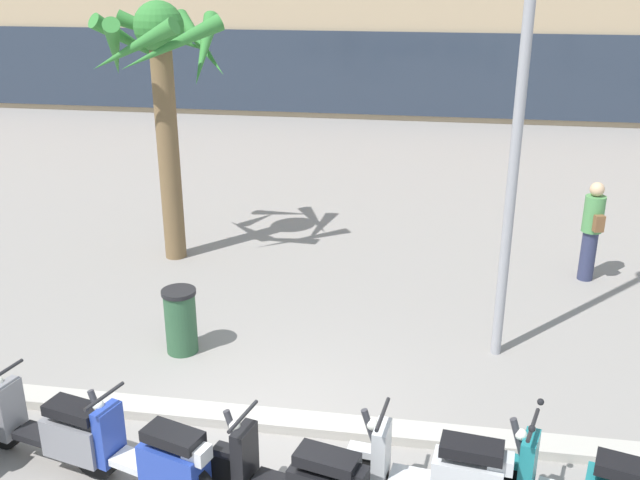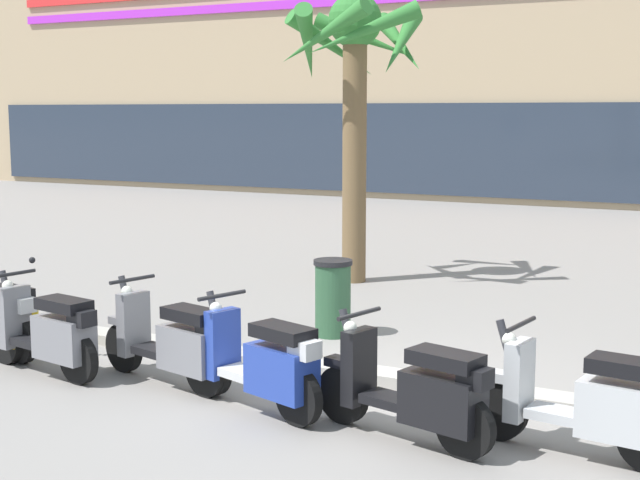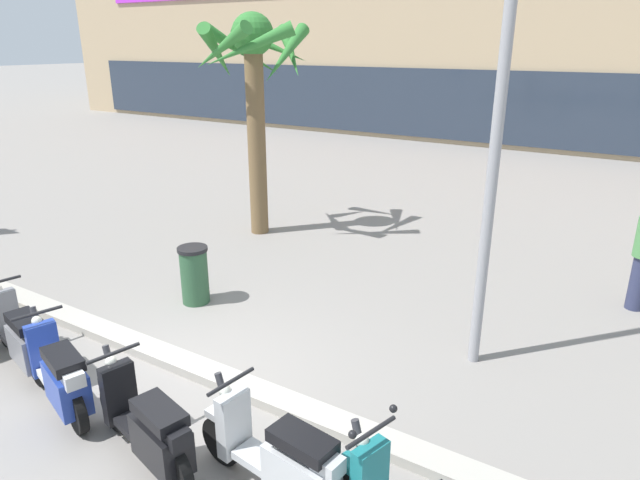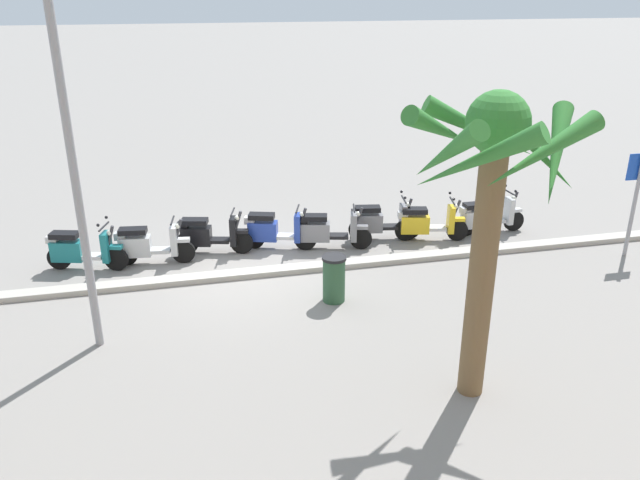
% 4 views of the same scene
% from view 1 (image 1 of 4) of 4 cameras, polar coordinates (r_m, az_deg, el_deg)
% --- Properties ---
extents(ground_plane, '(200.00, 200.00, 0.00)m').
position_cam_1_polar(ground_plane, '(8.70, -5.33, -15.43)').
color(ground_plane, gray).
extents(curb_strip, '(60.00, 0.36, 0.12)m').
position_cam_1_polar(curb_strip, '(8.93, -4.81, -13.88)').
color(curb_strip, '#ADA89E').
rests_on(curb_strip, ground).
extents(scooter_grey_mid_rear, '(1.79, 0.73, 1.04)m').
position_cam_1_polar(scooter_grey_mid_rear, '(8.54, -20.17, -13.86)').
color(scooter_grey_mid_rear, black).
rests_on(scooter_grey_mid_rear, ground).
extents(scooter_blue_gap_after_mid, '(1.70, 0.78, 1.04)m').
position_cam_1_polar(scooter_blue_gap_after_mid, '(7.85, -12.99, -16.37)').
color(scooter_blue_gap_after_mid, black).
rests_on(scooter_blue_gap_after_mid, ground).
extents(scooter_black_second_in_line, '(1.76, 0.73, 1.04)m').
position_cam_1_polar(scooter_black_second_in_line, '(7.42, -1.65, -18.37)').
color(scooter_black_second_in_line, black).
rests_on(scooter_black_second_in_line, ground).
extents(scooter_silver_last_in_row, '(1.78, 0.60, 1.04)m').
position_cam_1_polar(scooter_silver_last_in_row, '(7.58, 9.44, -17.62)').
color(scooter_silver_last_in_row, black).
rests_on(scooter_silver_last_in_row, ground).
extents(palm_tree_near_sign, '(2.48, 2.52, 4.58)m').
position_cam_1_polar(palm_tree_near_sign, '(12.97, -12.31, 12.95)').
color(palm_tree_near_sign, brown).
rests_on(palm_tree_near_sign, ground).
extents(pedestrian_by_palm_tree, '(0.34, 0.46, 1.75)m').
position_cam_1_polar(pedestrian_by_palm_tree, '(13.11, 20.64, 0.84)').
color(pedestrian_by_palm_tree, '#2D3351').
rests_on(pedestrian_by_palm_tree, ground).
extents(litter_bin, '(0.48, 0.48, 0.95)m').
position_cam_1_polar(litter_bin, '(10.35, -10.93, -6.23)').
color(litter_bin, '#2D5638').
rests_on(litter_bin, ground).
extents(street_lamp, '(0.36, 0.36, 6.60)m').
position_cam_1_polar(street_lamp, '(9.38, 15.79, 13.37)').
color(street_lamp, '#939399').
rests_on(street_lamp, ground).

